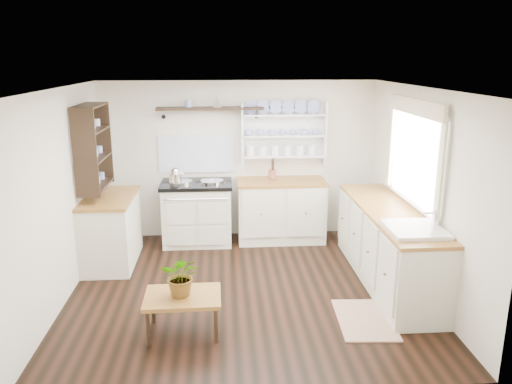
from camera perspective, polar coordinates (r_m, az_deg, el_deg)
floor at (r=5.94m, az=-1.19°, el=-10.96°), size 4.00×3.80×0.01m
wall_back at (r=7.38m, az=-1.99°, el=3.69°), size 4.00×0.02×2.30m
wall_right at (r=5.97m, az=18.29°, el=0.17°), size 0.02×3.80×2.30m
wall_left at (r=5.79m, az=-21.42°, el=-0.56°), size 0.02×3.80×2.30m
ceiling at (r=5.35m, az=-1.32°, el=11.77°), size 4.00×3.80×0.01m
window at (r=6.00m, az=17.63°, el=4.36°), size 0.08×1.55×1.22m
aga_cooker at (r=7.24m, az=-6.73°, el=-2.30°), size 1.00×0.70×0.93m
back_cabinets at (r=7.31m, az=2.85°, el=-2.02°), size 1.27×0.63×0.90m
right_cabinets at (r=6.16m, az=14.82°, el=-5.85°), size 0.62×2.43×0.90m
belfast_sink at (r=5.39m, az=17.59°, el=-5.27°), size 0.55×0.60×0.45m
left_cabinets at (r=6.75m, az=-16.23°, el=-4.10°), size 0.62×1.13×0.90m
plate_rack at (r=7.33m, az=3.11°, el=6.81°), size 1.20×0.22×0.90m
high_shelf at (r=7.14m, az=-5.26°, el=9.41°), size 1.50×0.29×0.16m
left_shelving at (r=6.51m, az=-18.14°, el=4.99°), size 0.28×0.80×1.05m
kettle at (r=6.99m, az=-9.21°, el=1.89°), size 0.17×0.17×0.21m
utensil_crock at (r=7.24m, az=1.87°, el=2.03°), size 0.11×0.11×0.13m
center_table at (r=4.98m, az=-8.37°, el=-12.06°), size 0.74×0.53×0.40m
potted_plant at (r=4.87m, az=-8.48°, el=-9.44°), size 0.41×0.37×0.41m
floor_rug at (r=5.41m, az=12.29°, el=-14.05°), size 0.60×0.88×0.02m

